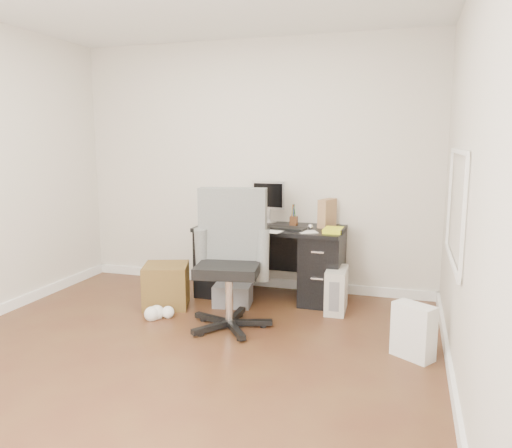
% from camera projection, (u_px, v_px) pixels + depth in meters
% --- Properties ---
extents(ground, '(4.00, 4.00, 0.00)m').
position_uv_depth(ground, '(175.00, 356.00, 3.81)').
color(ground, '#4B2418').
rests_on(ground, ground).
extents(room_shell, '(4.02, 4.02, 2.71)m').
position_uv_depth(room_shell, '(174.00, 136.00, 3.56)').
color(room_shell, beige).
rests_on(room_shell, ground).
extents(desk, '(1.50, 0.70, 0.75)m').
position_uv_depth(desk, '(270.00, 259.00, 5.22)').
color(desk, black).
rests_on(desk, ground).
extents(loose_papers, '(1.10, 0.60, 0.00)m').
position_uv_depth(loose_papers, '(251.00, 226.00, 5.17)').
color(loose_papers, white).
rests_on(loose_papers, desk).
extents(lcd_monitor, '(0.38, 0.23, 0.46)m').
position_uv_depth(lcd_monitor, '(268.00, 202.00, 5.34)').
color(lcd_monitor, silver).
rests_on(lcd_monitor, desk).
extents(keyboard, '(0.47, 0.22, 0.03)m').
position_uv_depth(keyboard, '(283.00, 228.00, 4.98)').
color(keyboard, black).
rests_on(keyboard, desk).
extents(computer_mouse, '(0.07, 0.07, 0.06)m').
position_uv_depth(computer_mouse, '(310.00, 227.00, 4.98)').
color(computer_mouse, silver).
rests_on(computer_mouse, desk).
extents(travel_mug, '(0.08, 0.08, 0.16)m').
position_uv_depth(travel_mug, '(211.00, 216.00, 5.34)').
color(travel_mug, '#161699').
rests_on(travel_mug, desk).
extents(white_binder, '(0.26, 0.30, 0.32)m').
position_uv_depth(white_binder, '(234.00, 207.00, 5.46)').
color(white_binder, silver).
rests_on(white_binder, desk).
extents(magazine_file, '(0.20, 0.27, 0.29)m').
position_uv_depth(magazine_file, '(327.00, 213.00, 5.11)').
color(magazine_file, '#946D47').
rests_on(magazine_file, desk).
extents(pen_cup, '(0.09, 0.09, 0.22)m').
position_uv_depth(pen_cup, '(294.00, 215.00, 5.22)').
color(pen_cup, '#5C301A').
rests_on(pen_cup, desk).
extents(yellow_book, '(0.20, 0.25, 0.04)m').
position_uv_depth(yellow_book, '(334.00, 230.00, 4.82)').
color(yellow_book, yellow).
rests_on(yellow_book, desk).
extents(paper_remote, '(0.31, 0.26, 0.02)m').
position_uv_depth(paper_remote, '(268.00, 230.00, 4.90)').
color(paper_remote, white).
rests_on(paper_remote, desk).
extents(office_chair, '(0.79, 0.79, 1.22)m').
position_uv_depth(office_chair, '(229.00, 261.00, 4.29)').
color(office_chair, '#505350').
rests_on(office_chair, ground).
extents(pc_tower, '(0.20, 0.43, 0.42)m').
position_uv_depth(pc_tower, '(336.00, 290.00, 4.79)').
color(pc_tower, '#B4AEA2').
rests_on(pc_tower, ground).
extents(shopping_bag, '(0.38, 0.36, 0.42)m').
position_uv_depth(shopping_bag, '(414.00, 331.00, 3.75)').
color(shopping_bag, white).
rests_on(shopping_bag, ground).
extents(wicker_basket, '(0.54, 0.54, 0.42)m').
position_uv_depth(wicker_basket, '(166.00, 285.00, 4.94)').
color(wicker_basket, '#4C3516').
rests_on(wicker_basket, ground).
extents(desk_printer, '(0.41, 0.35, 0.21)m').
position_uv_depth(desk_printer, '(233.00, 295.00, 4.98)').
color(desk_printer, slate).
rests_on(desk_printer, ground).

